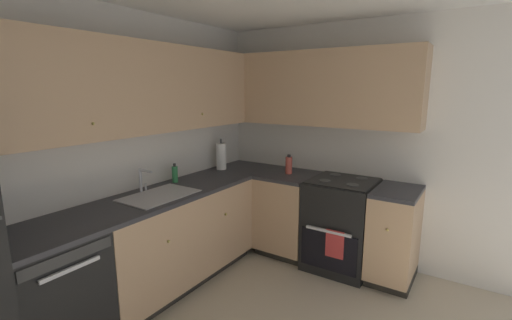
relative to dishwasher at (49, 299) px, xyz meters
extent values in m
cube|color=silver|center=(0.70, 0.33, 0.79)|extent=(3.77, 0.05, 2.43)
cube|color=silver|center=(2.56, -1.45, 0.79)|extent=(0.05, 3.60, 2.43)
cube|color=black|center=(0.00, 0.00, 0.00)|extent=(0.60, 0.60, 0.85)
cube|color=#333333|center=(0.00, -0.30, 0.38)|extent=(0.55, 0.01, 0.07)
cube|color=silver|center=(0.00, -0.32, 0.31)|extent=(0.36, 0.02, 0.02)
cube|color=tan|center=(1.12, 0.00, 0.04)|extent=(1.63, 0.60, 0.76)
cube|color=black|center=(1.12, 0.03, -0.38)|extent=(1.63, 0.54, 0.09)
sphere|color=tan|center=(0.76, -0.31, 0.19)|extent=(0.02, 0.02, 0.02)
sphere|color=tan|center=(1.48, -0.31, 0.19)|extent=(0.02, 0.02, 0.02)
cube|color=#2D2D33|center=(1.12, 0.00, 0.44)|extent=(2.83, 0.60, 0.03)
cube|color=tan|center=(2.23, -0.57, 0.04)|extent=(0.60, 0.54, 0.76)
cube|color=black|center=(2.26, -0.57, -0.38)|extent=(0.54, 0.54, 0.09)
cube|color=tan|center=(2.23, -1.67, 0.04)|extent=(0.60, 0.38, 0.76)
cube|color=black|center=(2.26, -1.67, -0.38)|extent=(0.54, 0.38, 0.09)
sphere|color=tan|center=(1.92, -1.67, 0.19)|extent=(0.02, 0.02, 0.02)
cube|color=#2D2D33|center=(2.23, -0.57, 0.44)|extent=(0.60, 0.54, 0.03)
cube|color=#2D2D33|center=(2.23, -1.67, 0.44)|extent=(0.60, 0.38, 0.03)
cube|color=black|center=(2.25, -1.16, 0.02)|extent=(0.64, 0.62, 0.89)
cube|color=black|center=(1.93, -1.16, -0.14)|extent=(0.02, 0.55, 0.37)
cube|color=silver|center=(1.90, -1.16, 0.06)|extent=(0.02, 0.43, 0.02)
cube|color=black|center=(2.25, -1.16, 0.47)|extent=(0.59, 0.60, 0.01)
cube|color=black|center=(2.56, -1.16, 0.54)|extent=(0.03, 0.60, 0.15)
cylinder|color=#4C4C4C|center=(2.11, -1.30, 0.48)|extent=(0.11, 0.11, 0.01)
cylinder|color=#4C4C4C|center=(2.11, -1.03, 0.48)|extent=(0.11, 0.11, 0.01)
cylinder|color=#4C4C4C|center=(2.39, -1.30, 0.48)|extent=(0.11, 0.11, 0.01)
cylinder|color=#4C4C4C|center=(2.39, -1.03, 0.48)|extent=(0.11, 0.11, 0.01)
cube|color=#B23333|center=(1.90, -1.23, -0.05)|extent=(0.02, 0.17, 0.26)
cube|color=tan|center=(0.96, 0.14, 1.35)|extent=(2.51, 0.32, 0.74)
sphere|color=tan|center=(0.40, -0.03, 1.11)|extent=(0.02, 0.02, 0.02)
sphere|color=tan|center=(1.51, -0.03, 1.11)|extent=(0.02, 0.02, 0.02)
cube|color=tan|center=(2.37, -0.76, 1.35)|extent=(0.32, 2.11, 0.74)
cube|color=#B7B7BC|center=(0.94, -0.03, 0.47)|extent=(0.61, 0.40, 0.01)
cube|color=gray|center=(0.94, -0.03, 0.42)|extent=(0.56, 0.36, 0.09)
cube|color=#99999E|center=(0.94, -0.03, 0.43)|extent=(0.02, 0.35, 0.06)
cylinder|color=silver|center=(0.94, 0.20, 0.56)|extent=(0.02, 0.02, 0.20)
cylinder|color=silver|center=(0.94, 0.13, 0.66)|extent=(0.02, 0.15, 0.02)
cylinder|color=silver|center=(0.99, 0.20, 0.49)|extent=(0.02, 0.02, 0.06)
cylinder|color=#338C4C|center=(1.33, 0.18, 0.54)|extent=(0.06, 0.06, 0.15)
cylinder|color=#262626|center=(1.33, 0.18, 0.63)|extent=(0.02, 0.02, 0.03)
cylinder|color=white|center=(2.01, 0.16, 0.61)|extent=(0.11, 0.11, 0.29)
cylinder|color=#3F3F3F|center=(2.01, 0.16, 0.63)|extent=(0.02, 0.02, 0.35)
cylinder|color=#BF4C3F|center=(2.23, -0.57, 0.55)|extent=(0.07, 0.07, 0.18)
cylinder|color=black|center=(2.23, -0.57, 0.65)|extent=(0.04, 0.04, 0.02)
camera|label=1|loc=(-0.99, -2.26, 1.34)|focal=24.65mm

